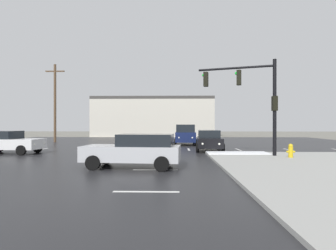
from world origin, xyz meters
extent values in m
plane|color=slate|center=(0.00, 0.00, 0.00)|extent=(120.00, 120.00, 0.00)
cube|color=#232326|center=(0.00, 0.00, 0.01)|extent=(44.00, 44.00, 0.02)
cube|color=white|center=(5.00, -4.00, 0.17)|extent=(4.00, 1.60, 0.06)
cube|color=silver|center=(0.00, -14.00, 0.02)|extent=(2.00, 0.15, 0.01)
cube|color=silver|center=(0.00, -10.00, 0.02)|extent=(2.00, 0.15, 0.01)
cube|color=silver|center=(0.00, -6.00, 0.02)|extent=(2.00, 0.15, 0.01)
cube|color=silver|center=(0.00, -2.00, 0.02)|extent=(2.00, 0.15, 0.01)
cube|color=silver|center=(0.00, 2.00, 0.02)|extent=(2.00, 0.15, 0.01)
cube|color=silver|center=(0.00, 6.00, 0.02)|extent=(2.00, 0.15, 0.01)
cube|color=silver|center=(0.00, 10.00, 0.02)|extent=(2.00, 0.15, 0.01)
cube|color=silver|center=(0.00, 14.00, 0.02)|extent=(2.00, 0.15, 0.01)
cube|color=silver|center=(0.00, 18.00, 0.02)|extent=(2.00, 0.15, 0.01)
cube|color=silver|center=(-10.00, 0.00, 0.02)|extent=(0.15, 2.00, 0.01)
cube|color=silver|center=(-6.00, 0.00, 0.02)|extent=(0.15, 2.00, 0.01)
cube|color=silver|center=(-2.00, 0.00, 0.02)|extent=(0.15, 2.00, 0.01)
cube|color=silver|center=(2.00, 0.00, 0.02)|extent=(0.15, 2.00, 0.01)
cube|color=silver|center=(6.00, 0.00, 0.02)|extent=(0.15, 2.00, 0.01)
cube|color=silver|center=(10.00, 0.00, 0.02)|extent=(0.15, 2.00, 0.01)
cube|color=silver|center=(3.50, -4.00, 0.02)|extent=(0.45, 7.00, 0.01)
cylinder|color=black|center=(7.00, -5.26, 3.10)|extent=(0.22, 0.22, 5.92)
cylinder|color=black|center=(4.74, -4.58, 5.66)|extent=(4.56, 1.49, 0.14)
cube|color=black|center=(4.96, -4.65, 5.04)|extent=(0.37, 0.43, 0.95)
sphere|color=#19D833|center=(4.81, -4.60, 5.32)|extent=(0.20, 0.20, 0.20)
cube|color=black|center=(2.93, -4.04, 5.04)|extent=(0.37, 0.43, 0.95)
sphere|color=#19D833|center=(2.77, -3.99, 5.32)|extent=(0.20, 0.20, 0.20)
cube|color=black|center=(7.00, -5.26, 3.34)|extent=(0.28, 0.36, 0.90)
cylinder|color=gold|center=(7.56, -6.23, 0.44)|extent=(0.26, 0.26, 0.60)
sphere|color=gold|center=(7.56, -6.23, 0.81)|extent=(0.25, 0.25, 0.25)
cylinder|color=gold|center=(7.38, -6.23, 0.47)|extent=(0.12, 0.11, 0.11)
cylinder|color=gold|center=(7.74, -6.23, 0.47)|extent=(0.12, 0.11, 0.11)
cube|color=beige|center=(-2.88, 26.44, 3.14)|extent=(20.55, 8.00, 6.28)
cube|color=#3F3D3A|center=(-2.88, 26.44, 6.53)|extent=(20.55, 8.00, 0.50)
cube|color=#B7BABF|center=(-1.15, -9.42, 0.70)|extent=(4.63, 2.16, 0.70)
cube|color=black|center=(-0.48, -9.48, 1.33)|extent=(2.60, 1.85, 0.55)
cylinder|color=black|center=(-2.75, -10.19, 0.35)|extent=(0.68, 0.27, 0.66)
cylinder|color=black|center=(-2.61, -8.40, 0.35)|extent=(0.68, 0.27, 0.66)
cylinder|color=black|center=(0.30, -10.44, 0.35)|extent=(0.68, 0.27, 0.66)
cylinder|color=black|center=(0.44, -8.65, 0.35)|extent=(0.68, 0.27, 0.66)
sphere|color=white|center=(-3.39, -9.82, 0.70)|extent=(0.18, 0.18, 0.18)
sphere|color=white|center=(-3.30, -8.67, 0.70)|extent=(0.18, 0.18, 0.18)
cube|color=black|center=(3.53, -0.97, 0.70)|extent=(2.11, 4.62, 0.70)
cube|color=black|center=(3.58, -0.30, 1.33)|extent=(1.83, 2.59, 0.55)
cylinder|color=black|center=(4.32, -2.56, 0.35)|extent=(0.27, 0.67, 0.66)
cylinder|color=black|center=(2.52, -2.43, 0.35)|extent=(0.27, 0.67, 0.66)
cylinder|color=black|center=(4.53, 0.49, 0.35)|extent=(0.27, 0.67, 0.66)
cylinder|color=black|center=(2.74, 0.62, 0.35)|extent=(0.27, 0.67, 0.66)
sphere|color=white|center=(3.95, -3.21, 0.70)|extent=(0.18, 0.18, 0.18)
sphere|color=white|center=(2.80, -3.12, 0.70)|extent=(0.18, 0.18, 0.18)
cube|color=white|center=(-10.67, -3.40, 0.70)|extent=(4.66, 2.24, 0.70)
cube|color=black|center=(-11.34, -3.34, 1.33)|extent=(2.63, 1.89, 0.55)
cylinder|color=black|center=(-9.06, -2.66, 0.35)|extent=(0.68, 0.28, 0.66)
cylinder|color=black|center=(-9.24, -4.45, 0.35)|extent=(0.68, 0.28, 0.66)
sphere|color=white|center=(-8.43, -3.05, 0.70)|extent=(0.18, 0.18, 0.18)
sphere|color=white|center=(-8.54, -4.20, 0.70)|extent=(0.18, 0.18, 0.18)
cube|color=#141E47|center=(1.93, 5.66, 0.82)|extent=(2.05, 4.84, 0.95)
cube|color=black|center=(1.93, 5.66, 1.67)|extent=(1.87, 3.40, 0.75)
cylinder|color=black|center=(2.87, 4.00, 0.35)|extent=(0.23, 0.66, 0.66)
cylinder|color=black|center=(0.92, 4.04, 0.35)|extent=(0.23, 0.66, 0.66)
cylinder|color=black|center=(2.94, 7.27, 0.35)|extent=(0.23, 0.66, 0.66)
cylinder|color=black|center=(0.99, 7.31, 0.35)|extent=(0.23, 0.66, 0.66)
sphere|color=white|center=(2.51, 3.29, 0.82)|extent=(0.18, 0.18, 0.18)
sphere|color=white|center=(1.26, 3.32, 0.82)|extent=(0.18, 0.18, 0.18)
cylinder|color=brown|center=(-13.00, 9.12, 4.51)|extent=(0.28, 0.28, 9.02)
cube|color=brown|center=(-13.00, 9.12, 8.22)|extent=(2.20, 0.14, 0.14)
camera|label=1|loc=(0.85, -22.17, 2.04)|focal=29.23mm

